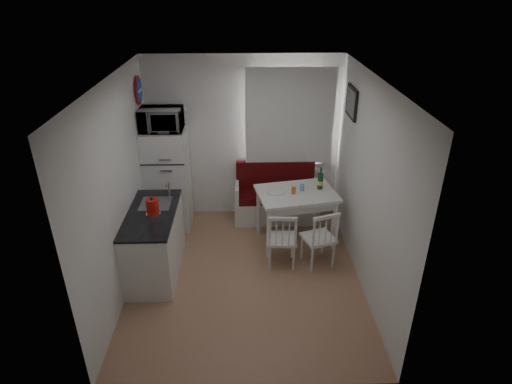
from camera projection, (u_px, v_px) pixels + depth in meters
floor at (246, 275)px, 5.74m from camera, size 3.00×3.50×0.02m
ceiling at (243, 80)px, 4.56m from camera, size 3.00×3.50×0.02m
wall_back at (244, 139)px, 6.71m from camera, size 3.00×0.02×2.60m
wall_front at (246, 281)px, 3.59m from camera, size 3.00×0.02×2.60m
wall_left at (119, 190)px, 5.11m from camera, size 0.02×3.50×2.60m
wall_right at (368, 187)px, 5.19m from camera, size 0.02×3.50×2.60m
window at (289, 119)px, 6.56m from camera, size 1.22×0.06×1.47m
curtain at (290, 117)px, 6.47m from camera, size 1.35×0.02×1.50m
kitchen_counter at (154, 242)px, 5.64m from camera, size 0.62×1.32×1.16m
wall_sign at (139, 90)px, 6.02m from camera, size 0.03×0.40×0.40m
picture_frame at (351, 102)px, 5.83m from camera, size 0.04×0.52×0.42m
bench at (275, 201)px, 6.96m from camera, size 1.32×0.51×0.95m
dining_table at (296, 198)px, 6.16m from camera, size 1.23×0.97×0.83m
chair_left at (282, 235)px, 5.66m from camera, size 0.41×0.39×0.45m
chair_right at (320, 234)px, 5.67m from camera, size 0.51×0.50×0.46m
fridge at (168, 179)px, 6.60m from camera, size 0.63×0.63×1.59m
microwave at (161, 119)px, 6.12m from camera, size 0.60×0.41×0.33m
kettle at (152, 207)px, 5.32m from camera, size 0.19×0.19×0.25m
wine_bottle at (321, 178)px, 6.14m from camera, size 0.08×0.08×0.33m
drinking_glass_orange at (294, 191)px, 6.05m from camera, size 0.06×0.06×0.10m
drinking_glass_blue at (302, 187)px, 6.14m from camera, size 0.06×0.06×0.10m
plate at (276, 191)px, 6.12m from camera, size 0.27×0.27×0.02m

